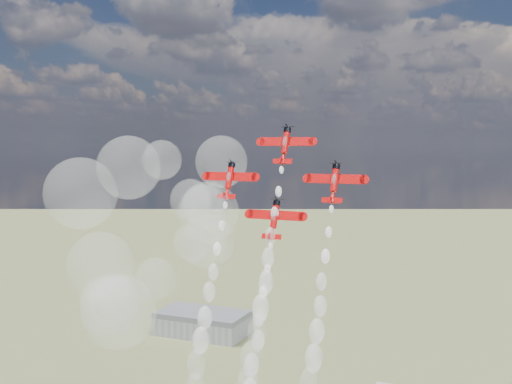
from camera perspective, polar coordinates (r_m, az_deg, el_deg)
The scene contains 7 objects.
hangar at distance 347.71m, azimuth -5.09°, elevation -12.30°, with size 50.00×28.00×13.00m.
plane_lead at distance 140.25m, azimuth 2.80°, elevation 4.54°, with size 13.06×6.08×8.86m.
plane_left at distance 142.29m, azimuth -2.56°, elevation 1.19°, with size 13.06×6.08×8.86m.
plane_right at distance 133.27m, azimuth 7.48°, elevation 0.94°, with size 13.06×6.08×8.86m.
plane_slot at distance 134.79m, azimuth 1.76°, elevation -2.54°, with size 13.06×6.08×8.86m.
smoke_trail_lead at distance 130.80m, azimuth -0.31°, elevation -15.28°, with size 5.38×23.32×52.12m.
drifted_smoke_cloud at distance 169.75m, azimuth -11.33°, elevation -4.18°, with size 61.42×37.76×56.93m.
Camera 1 is at (36.90, -113.64, 106.80)m, focal length 42.00 mm.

